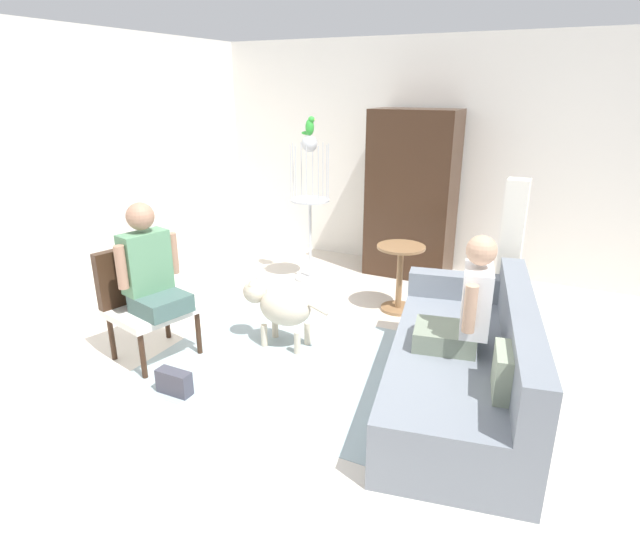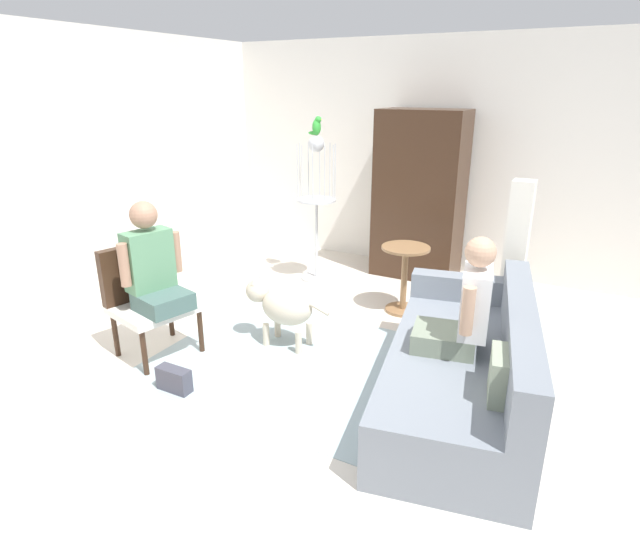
{
  "view_description": "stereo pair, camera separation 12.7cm",
  "coord_description": "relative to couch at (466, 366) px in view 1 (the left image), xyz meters",
  "views": [
    {
      "loc": [
        1.7,
        -3.21,
        2.13
      ],
      "look_at": [
        0.09,
        0.04,
        0.83
      ],
      "focal_mm": 29.29,
      "sensor_mm": 36.0,
      "label": 1
    },
    {
      "loc": [
        1.82,
        -3.15,
        2.13
      ],
      "look_at": [
        0.09,
        0.04,
        0.83
      ],
      "focal_mm": 29.29,
      "sensor_mm": 36.0,
      "label": 2
    }
  ],
  "objects": [
    {
      "name": "round_end_table",
      "position": [
        -0.93,
        1.34,
        0.11
      ],
      "size": [
        0.47,
        0.47,
        0.67
      ],
      "color": "olive",
      "rests_on": "ground"
    },
    {
      "name": "armchair",
      "position": [
        -2.54,
        -0.44,
        0.25
      ],
      "size": [
        0.69,
        0.74,
        0.91
      ],
      "color": "#382316",
      "rests_on": "ground"
    },
    {
      "name": "ground_plane",
      "position": [
        -1.19,
        -0.12,
        -0.28
      ],
      "size": [
        7.04,
        7.04,
        0.0
      ],
      "primitive_type": "plane",
      "color": "beige"
    },
    {
      "name": "dog",
      "position": [
        -1.61,
        0.17,
        0.08
      ],
      "size": [
        0.8,
        0.33,
        0.59
      ],
      "color": "beige",
      "rests_on": "ground"
    },
    {
      "name": "area_rug",
      "position": [
        -1.01,
        -0.04,
        -0.28
      ],
      "size": [
        2.85,
        1.82,
        0.01
      ],
      "primitive_type": "cube",
      "color": "#9EB2B7",
      "rests_on": "ground"
    },
    {
      "name": "armoire_cabinet",
      "position": [
        -1.18,
        2.46,
        0.67
      ],
      "size": [
        0.96,
        0.56,
        1.9
      ],
      "primitive_type": "cube",
      "color": "#382316",
      "rests_on": "ground"
    },
    {
      "name": "person_on_couch",
      "position": [
        -0.04,
        -0.04,
        0.46
      ],
      "size": [
        0.53,
        0.5,
        0.81
      ],
      "color": "gray"
    },
    {
      "name": "bird_cage_stand",
      "position": [
        -2.13,
        1.74,
        0.61
      ],
      "size": [
        0.44,
        0.44,
        1.63
      ],
      "color": "silver",
      "rests_on": "ground"
    },
    {
      "name": "column_lamp",
      "position": [
        0.07,
        1.28,
        0.41
      ],
      "size": [
        0.2,
        0.2,
        1.4
      ],
      "color": "#4C4742",
      "rests_on": "ground"
    },
    {
      "name": "parrot",
      "position": [
        -2.13,
        1.74,
        1.44
      ],
      "size": [
        0.17,
        0.1,
        0.2
      ],
      "color": "green",
      "rests_on": "bird_cage_stand"
    },
    {
      "name": "person_on_armchair",
      "position": [
        -2.39,
        -0.48,
        0.51
      ],
      "size": [
        0.51,
        0.52,
        0.85
      ],
      "color": "#425F5A"
    },
    {
      "name": "left_wall",
      "position": [
        -3.9,
        0.18,
        1.05
      ],
      "size": [
        0.12,
        6.47,
        2.67
      ],
      "primitive_type": "cube",
      "color": "silver",
      "rests_on": "ground"
    },
    {
      "name": "couch",
      "position": [
        0.0,
        0.0,
        0.0
      ],
      "size": [
        1.29,
        2.19,
        0.79
      ],
      "color": "slate",
      "rests_on": "ground"
    },
    {
      "name": "back_wall",
      "position": [
        -1.19,
        2.87,
        1.05
      ],
      "size": [
        5.9,
        0.12,
        2.67
      ],
      "primitive_type": "cube",
      "color": "silver",
      "rests_on": "ground"
    },
    {
      "name": "handbag",
      "position": [
        -1.91,
        -0.85,
        -0.19
      ],
      "size": [
        0.27,
        0.1,
        0.18
      ],
      "primitive_type": "cube",
      "color": "#3F3F4C",
      "rests_on": "ground"
    }
  ]
}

